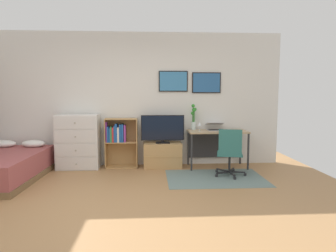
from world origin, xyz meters
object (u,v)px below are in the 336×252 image
(dresser, at_px, (78,142))
(laptop, at_px, (215,127))
(desk, at_px, (216,137))
(bamboo_vase, at_px, (194,117))
(bed, at_px, (1,167))
(computer_mouse, at_px, (229,130))
(bookshelf, at_px, (119,138))
(tv_stand, at_px, (163,155))
(office_chair, at_px, (230,151))
(television, at_px, (163,129))
(wine_glass, at_px, (200,124))

(dresser, relative_size, laptop, 2.78)
(desk, distance_m, bamboo_vase, 0.62)
(bed, distance_m, computer_mouse, 4.19)
(bed, height_order, computer_mouse, computer_mouse)
(bookshelf, bearing_deg, desk, -1.64)
(dresser, bearing_deg, desk, 0.15)
(desk, bearing_deg, laptop, 118.45)
(dresser, bearing_deg, tv_stand, 0.52)
(bed, distance_m, laptop, 3.99)
(office_chair, xyz_separation_m, laptop, (-0.09, 0.81, 0.34))
(bookshelf, xyz_separation_m, bamboo_vase, (1.50, 0.04, 0.42))
(laptop, bearing_deg, television, -178.67)
(tv_stand, distance_m, wine_glass, 0.97)
(office_chair, bearing_deg, dresser, 177.92)
(tv_stand, xyz_separation_m, laptop, (1.07, 0.02, 0.56))
(dresser, xyz_separation_m, wine_glass, (2.38, -0.11, 0.34))
(laptop, height_order, bamboo_vase, bamboo_vase)
(dresser, height_order, laptop, dresser)
(bookshelf, relative_size, computer_mouse, 9.44)
(laptop, bearing_deg, bed, -169.54)
(laptop, distance_m, wine_glass, 0.38)
(tv_stand, height_order, computer_mouse, computer_mouse)
(laptop, bearing_deg, office_chair, -85.04)
(tv_stand, height_order, television, television)
(television, xyz_separation_m, desk, (1.09, 0.01, -0.17))
(bed, bearing_deg, laptop, 13.60)
(computer_mouse, bearing_deg, laptop, 148.09)
(tv_stand, height_order, bamboo_vase, bamboo_vase)
(bookshelf, xyz_separation_m, television, (0.87, -0.07, 0.19))
(bookshelf, bearing_deg, tv_stand, -3.19)
(bed, xyz_separation_m, desk, (3.89, 0.77, 0.37))
(bed, relative_size, bamboo_vase, 3.82)
(desk, height_order, bamboo_vase, bamboo_vase)
(bed, distance_m, tv_stand, 2.91)
(computer_mouse, distance_m, wine_glass, 0.59)
(office_chair, relative_size, computer_mouse, 8.27)
(television, bearing_deg, bed, -165.00)
(office_chair, height_order, laptop, laptop)
(bamboo_vase, distance_m, wine_glass, 0.26)
(office_chair, bearing_deg, television, 159.78)
(bed, xyz_separation_m, bamboo_vase, (3.43, 0.86, 0.77))
(bed, height_order, tv_stand, bed)
(computer_mouse, height_order, bamboo_vase, bamboo_vase)
(dresser, xyz_separation_m, bamboo_vase, (2.29, 0.10, 0.47))
(computer_mouse, relative_size, wine_glass, 0.58)
(tv_stand, xyz_separation_m, bamboo_vase, (0.63, 0.09, 0.76))
(office_chair, bearing_deg, wine_glass, 136.40)
(tv_stand, distance_m, office_chair, 1.42)
(dresser, distance_m, computer_mouse, 2.97)
(wine_glass, bearing_deg, dresser, 177.47)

